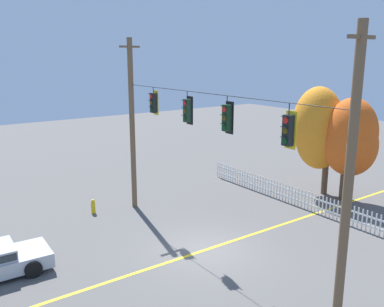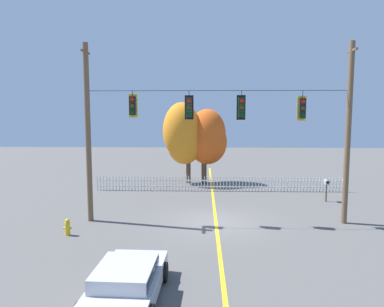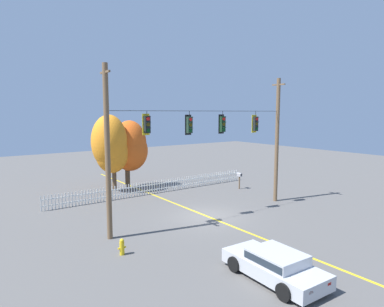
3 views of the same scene
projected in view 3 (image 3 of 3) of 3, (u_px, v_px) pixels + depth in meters
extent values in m
plane|color=#565451|center=(207.00, 216.00, 21.20)|extent=(80.00, 80.00, 0.00)
cube|color=gold|center=(207.00, 216.00, 21.19)|extent=(0.16, 36.00, 0.01)
cylinder|color=brown|center=(108.00, 153.00, 16.94)|extent=(0.27, 0.27, 8.87)
cylinder|color=brown|center=(277.00, 141.00, 24.38)|extent=(0.27, 0.27, 8.87)
cube|color=brown|center=(105.00, 72.00, 16.46)|extent=(0.10, 1.10, 0.10)
cube|color=brown|center=(279.00, 85.00, 23.90)|extent=(0.10, 1.10, 0.10)
cylinder|color=black|center=(208.00, 111.00, 20.40)|extent=(12.59, 0.02, 0.02)
cylinder|color=black|center=(147.00, 113.00, 18.01)|extent=(0.03, 0.03, 0.27)
cube|color=yellow|center=(146.00, 124.00, 18.19)|extent=(0.43, 0.02, 1.15)
cube|color=black|center=(147.00, 125.00, 18.09)|extent=(0.30, 0.24, 0.93)
cylinder|color=red|center=(148.00, 119.00, 17.94)|extent=(0.20, 0.03, 0.20)
cube|color=black|center=(149.00, 117.00, 17.89)|extent=(0.22, 0.12, 0.06)
cylinder|color=#463B09|center=(148.00, 125.00, 17.98)|extent=(0.20, 0.03, 0.20)
cube|color=black|center=(149.00, 122.00, 17.93)|extent=(0.22, 0.12, 0.06)
cylinder|color=#073513|center=(148.00, 130.00, 18.01)|extent=(0.20, 0.03, 0.20)
cube|color=black|center=(149.00, 128.00, 17.96)|extent=(0.22, 0.12, 0.06)
cylinder|color=black|center=(189.00, 114.00, 19.63)|extent=(0.03, 0.03, 0.33)
cube|color=black|center=(188.00, 125.00, 19.82)|extent=(0.43, 0.02, 1.19)
cube|color=#1E3323|center=(189.00, 125.00, 19.71)|extent=(0.30, 0.24, 0.96)
cylinder|color=red|center=(191.00, 119.00, 19.56)|extent=(0.20, 0.03, 0.20)
cube|color=#1E3323|center=(191.00, 117.00, 19.51)|extent=(0.22, 0.12, 0.06)
cylinder|color=#463B09|center=(191.00, 125.00, 19.60)|extent=(0.20, 0.03, 0.20)
cube|color=#1E3323|center=(191.00, 123.00, 19.55)|extent=(0.22, 0.12, 0.06)
cylinder|color=#073513|center=(191.00, 130.00, 19.64)|extent=(0.20, 0.03, 0.20)
cube|color=#1E3323|center=(191.00, 128.00, 19.59)|extent=(0.22, 0.12, 0.06)
cylinder|color=black|center=(223.00, 114.00, 21.12)|extent=(0.03, 0.03, 0.33)
cube|color=black|center=(221.00, 124.00, 21.30)|extent=(0.43, 0.02, 1.21)
cube|color=black|center=(223.00, 124.00, 21.20)|extent=(0.30, 0.24, 0.97)
cylinder|color=red|center=(224.00, 119.00, 21.05)|extent=(0.20, 0.03, 0.20)
cube|color=black|center=(225.00, 117.00, 21.00)|extent=(0.22, 0.12, 0.06)
cylinder|color=#463B09|center=(224.00, 124.00, 21.09)|extent=(0.20, 0.03, 0.20)
cube|color=black|center=(224.00, 122.00, 21.04)|extent=(0.22, 0.12, 0.06)
cylinder|color=#073513|center=(224.00, 129.00, 21.13)|extent=(0.20, 0.03, 0.20)
cube|color=black|center=(224.00, 128.00, 21.08)|extent=(0.22, 0.12, 0.06)
cylinder|color=black|center=(256.00, 114.00, 22.83)|extent=(0.03, 0.03, 0.37)
cube|color=yellow|center=(254.00, 124.00, 23.02)|extent=(0.43, 0.02, 1.20)
cube|color=black|center=(255.00, 124.00, 22.92)|extent=(0.30, 0.24, 0.97)
cylinder|color=red|center=(257.00, 119.00, 22.77)|extent=(0.20, 0.03, 0.20)
cube|color=black|center=(258.00, 117.00, 22.72)|extent=(0.22, 0.12, 0.06)
cylinder|color=#463B09|center=(257.00, 124.00, 22.81)|extent=(0.20, 0.03, 0.20)
cube|color=black|center=(257.00, 122.00, 22.76)|extent=(0.22, 0.12, 0.06)
cylinder|color=#073513|center=(257.00, 129.00, 22.85)|extent=(0.20, 0.03, 0.20)
cube|color=black|center=(257.00, 127.00, 22.80)|extent=(0.22, 0.12, 0.06)
cube|color=silver|center=(41.00, 204.00, 22.18)|extent=(0.06, 0.04, 1.04)
cube|color=silver|center=(45.00, 203.00, 22.31)|extent=(0.06, 0.04, 1.04)
cube|color=silver|center=(48.00, 203.00, 22.44)|extent=(0.06, 0.04, 1.04)
cube|color=silver|center=(52.00, 202.00, 22.57)|extent=(0.06, 0.04, 1.04)
cube|color=silver|center=(55.00, 202.00, 22.70)|extent=(0.06, 0.04, 1.04)
cube|color=silver|center=(59.00, 201.00, 22.83)|extent=(0.06, 0.04, 1.04)
cube|color=silver|center=(62.00, 201.00, 22.96)|extent=(0.06, 0.04, 1.04)
cube|color=silver|center=(66.00, 200.00, 23.09)|extent=(0.06, 0.04, 1.04)
cube|color=silver|center=(69.00, 200.00, 23.22)|extent=(0.06, 0.04, 1.04)
cube|color=silver|center=(72.00, 199.00, 23.35)|extent=(0.06, 0.04, 1.04)
cube|color=silver|center=(76.00, 199.00, 23.48)|extent=(0.06, 0.04, 1.04)
cube|color=silver|center=(79.00, 198.00, 23.61)|extent=(0.06, 0.04, 1.04)
cube|color=silver|center=(82.00, 198.00, 23.74)|extent=(0.06, 0.04, 1.04)
cube|color=silver|center=(85.00, 197.00, 23.87)|extent=(0.06, 0.04, 1.04)
cube|color=silver|center=(88.00, 197.00, 24.00)|extent=(0.06, 0.04, 1.04)
cube|color=silver|center=(91.00, 196.00, 24.13)|extent=(0.06, 0.04, 1.04)
cube|color=silver|center=(94.00, 196.00, 24.27)|extent=(0.06, 0.04, 1.04)
cube|color=silver|center=(98.00, 195.00, 24.40)|extent=(0.06, 0.04, 1.04)
cube|color=silver|center=(101.00, 195.00, 24.53)|extent=(0.06, 0.04, 1.04)
cube|color=silver|center=(104.00, 195.00, 24.66)|extent=(0.06, 0.04, 1.04)
cube|color=silver|center=(106.00, 194.00, 24.79)|extent=(0.06, 0.04, 1.04)
cube|color=silver|center=(109.00, 194.00, 24.92)|extent=(0.06, 0.04, 1.04)
cube|color=silver|center=(112.00, 193.00, 25.05)|extent=(0.06, 0.04, 1.04)
cube|color=silver|center=(115.00, 193.00, 25.18)|extent=(0.06, 0.04, 1.04)
cube|color=silver|center=(118.00, 192.00, 25.31)|extent=(0.06, 0.04, 1.04)
cube|color=silver|center=(121.00, 192.00, 25.44)|extent=(0.06, 0.04, 1.04)
cube|color=silver|center=(123.00, 192.00, 25.57)|extent=(0.06, 0.04, 1.04)
cube|color=silver|center=(126.00, 191.00, 25.70)|extent=(0.06, 0.04, 1.04)
cube|color=silver|center=(129.00, 191.00, 25.83)|extent=(0.06, 0.04, 1.04)
cube|color=silver|center=(132.00, 190.00, 25.96)|extent=(0.06, 0.04, 1.04)
cube|color=silver|center=(134.00, 190.00, 26.09)|extent=(0.06, 0.04, 1.04)
cube|color=silver|center=(137.00, 190.00, 26.22)|extent=(0.06, 0.04, 1.04)
cube|color=silver|center=(140.00, 189.00, 26.35)|extent=(0.06, 0.04, 1.04)
cube|color=silver|center=(142.00, 189.00, 26.48)|extent=(0.06, 0.04, 1.04)
cube|color=silver|center=(145.00, 189.00, 26.61)|extent=(0.06, 0.04, 1.04)
cube|color=silver|center=(147.00, 188.00, 26.74)|extent=(0.06, 0.04, 1.04)
cube|color=silver|center=(150.00, 188.00, 26.87)|extent=(0.06, 0.04, 1.04)
cube|color=silver|center=(152.00, 187.00, 27.00)|extent=(0.06, 0.04, 1.04)
cube|color=silver|center=(155.00, 187.00, 27.14)|extent=(0.06, 0.04, 1.04)
cube|color=silver|center=(157.00, 187.00, 27.27)|extent=(0.06, 0.04, 1.04)
cube|color=silver|center=(159.00, 186.00, 27.40)|extent=(0.06, 0.04, 1.04)
cube|color=silver|center=(162.00, 186.00, 27.53)|extent=(0.06, 0.04, 1.04)
cube|color=silver|center=(164.00, 186.00, 27.66)|extent=(0.06, 0.04, 1.04)
cube|color=silver|center=(167.00, 185.00, 27.79)|extent=(0.06, 0.04, 1.04)
cube|color=silver|center=(169.00, 185.00, 27.92)|extent=(0.06, 0.04, 1.04)
cube|color=silver|center=(171.00, 185.00, 28.05)|extent=(0.06, 0.04, 1.04)
cube|color=silver|center=(173.00, 184.00, 28.18)|extent=(0.06, 0.04, 1.04)
cube|color=silver|center=(176.00, 184.00, 28.31)|extent=(0.06, 0.04, 1.04)
cube|color=silver|center=(178.00, 184.00, 28.44)|extent=(0.06, 0.04, 1.04)
cube|color=silver|center=(180.00, 183.00, 28.57)|extent=(0.06, 0.04, 1.04)
cube|color=silver|center=(182.00, 183.00, 28.70)|extent=(0.06, 0.04, 1.04)
cube|color=silver|center=(185.00, 183.00, 28.83)|extent=(0.06, 0.04, 1.04)
cube|color=silver|center=(187.00, 182.00, 28.96)|extent=(0.06, 0.04, 1.04)
cube|color=silver|center=(189.00, 182.00, 29.09)|extent=(0.06, 0.04, 1.04)
cube|color=silver|center=(191.00, 182.00, 29.22)|extent=(0.06, 0.04, 1.04)
cube|color=silver|center=(193.00, 181.00, 29.35)|extent=(0.06, 0.04, 1.04)
cube|color=silver|center=(195.00, 181.00, 29.48)|extent=(0.06, 0.04, 1.04)
cube|color=silver|center=(197.00, 181.00, 29.61)|extent=(0.06, 0.04, 1.04)
cube|color=silver|center=(199.00, 181.00, 29.74)|extent=(0.06, 0.04, 1.04)
cube|color=silver|center=(201.00, 180.00, 29.87)|extent=(0.06, 0.04, 1.04)
cube|color=silver|center=(203.00, 180.00, 30.00)|extent=(0.06, 0.04, 1.04)
cube|color=silver|center=(205.00, 180.00, 30.14)|extent=(0.06, 0.04, 1.04)
cube|color=silver|center=(207.00, 179.00, 30.27)|extent=(0.06, 0.04, 1.04)
cube|color=silver|center=(209.00, 179.00, 30.40)|extent=(0.06, 0.04, 1.04)
cube|color=silver|center=(211.00, 179.00, 30.53)|extent=(0.06, 0.04, 1.04)
cube|color=silver|center=(213.00, 178.00, 30.66)|extent=(0.06, 0.04, 1.04)
cube|color=silver|center=(215.00, 178.00, 30.79)|extent=(0.06, 0.04, 1.04)
cube|color=silver|center=(217.00, 178.00, 30.92)|extent=(0.06, 0.04, 1.04)
cube|color=silver|center=(219.00, 178.00, 31.05)|extent=(0.06, 0.04, 1.04)
cube|color=silver|center=(221.00, 177.00, 31.18)|extent=(0.06, 0.04, 1.04)
cube|color=silver|center=(222.00, 177.00, 31.31)|extent=(0.06, 0.04, 1.04)
cube|color=silver|center=(224.00, 177.00, 31.44)|extent=(0.06, 0.04, 1.04)
cube|color=silver|center=(226.00, 177.00, 31.57)|extent=(0.06, 0.04, 1.04)
cube|color=silver|center=(228.00, 176.00, 31.70)|extent=(0.06, 0.04, 1.04)
cube|color=silver|center=(230.00, 176.00, 31.83)|extent=(0.06, 0.04, 1.04)
cube|color=silver|center=(231.00, 176.00, 31.96)|extent=(0.06, 0.04, 1.04)
cube|color=silver|center=(233.00, 176.00, 32.09)|extent=(0.06, 0.04, 1.04)
cube|color=silver|center=(235.00, 175.00, 32.22)|extent=(0.06, 0.04, 1.04)
cube|color=silver|center=(237.00, 175.00, 32.35)|extent=(0.06, 0.04, 1.04)
cube|color=silver|center=(157.00, 189.00, 27.31)|extent=(17.50, 0.03, 0.08)
cube|color=silver|center=(157.00, 184.00, 27.26)|extent=(17.50, 0.03, 0.08)
cylinder|color=brown|center=(114.00, 176.00, 28.19)|extent=(0.35, 0.35, 2.33)
ellipsoid|color=orange|center=(112.00, 153.00, 27.47)|extent=(2.72, 2.47, 3.35)
ellipsoid|color=orange|center=(109.00, 142.00, 27.24)|extent=(2.89, 2.82, 4.38)
cylinder|color=brown|center=(128.00, 175.00, 28.96)|extent=(0.41, 0.41, 2.28)
ellipsoid|color=#DB5619|center=(130.00, 151.00, 28.76)|extent=(3.02, 2.66, 3.46)
ellipsoid|color=#DB5619|center=(130.00, 143.00, 28.72)|extent=(2.86, 2.60, 3.85)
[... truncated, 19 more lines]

